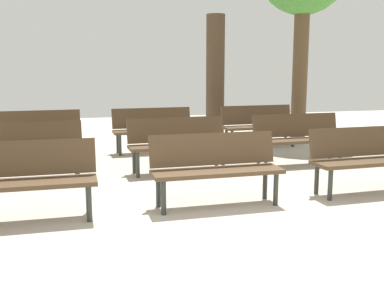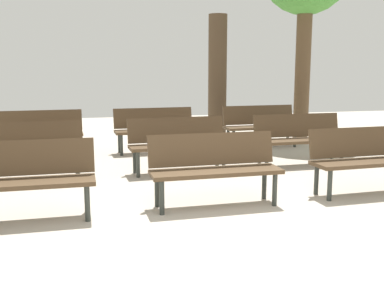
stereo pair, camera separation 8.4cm
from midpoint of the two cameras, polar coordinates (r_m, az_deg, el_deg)
name	(u,v)px [view 2 (the right image)]	position (r m, az deg, el deg)	size (l,w,h in m)	color
ground_plane	(263,254)	(4.28, 9.51, -13.48)	(24.00, 24.00, 0.00)	#B2A899
bench_r0_c0	(21,175)	(5.33, -20.31, -3.65)	(1.60, 0.49, 0.87)	#4C3823
bench_r0_c1	(214,165)	(5.55, 3.27, -2.53)	(1.61, 0.51, 0.87)	#4C3823
bench_r0_c2	(367,156)	(6.55, 21.49, -1.32)	(1.62, 0.54, 0.87)	#4C3823
bench_r1_c0	(28,148)	(7.13, -19.62, -0.37)	(1.63, 0.58, 0.87)	#4C3823
bench_r1_c1	(178,141)	(7.33, -1.43, 0.45)	(1.62, 0.56, 0.87)	#4C3823
bench_r1_c2	(299,136)	(8.10, 13.64, 1.07)	(1.61, 0.50, 0.87)	#4C3823
bench_r2_c0	(39,131)	(9.00, -18.43, 1.68)	(1.62, 0.55, 0.87)	#4C3823
bench_r2_c1	(155,127)	(9.10, -4.46, 2.23)	(1.62, 0.55, 0.87)	#4C3823
bench_r2_c2	(260,123)	(9.77, 8.85, 2.65)	(1.62, 0.56, 0.87)	#4C3823
tree_0	(217,78)	(10.59, 3.44, 8.32)	(0.43, 0.43, 2.87)	#4C3A28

